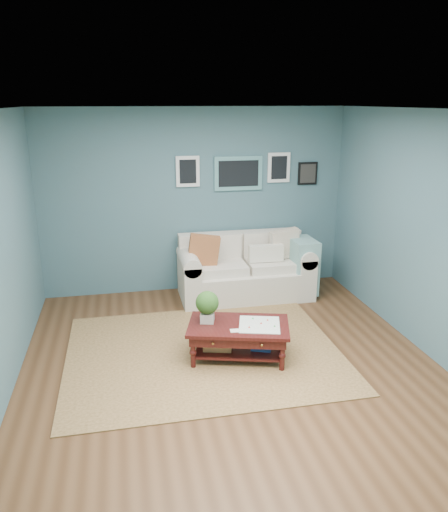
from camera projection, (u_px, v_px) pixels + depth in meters
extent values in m
plane|color=brown|center=(232.00, 368.00, 5.43)|extent=(5.00, 5.00, 0.00)
plane|color=white|center=(233.00, 109.00, 4.62)|extent=(5.00, 5.00, 0.00)
cube|color=#446976|center=(195.00, 202.00, 7.36)|extent=(4.50, 0.02, 2.70)
cube|color=#446976|center=(334.00, 378.00, 2.69)|extent=(4.50, 0.02, 2.70)
cube|color=#446976|center=(433.00, 237.00, 5.46)|extent=(0.02, 5.00, 2.70)
cube|color=#5A9698|center=(238.00, 173.00, 7.34)|extent=(0.72, 0.03, 0.50)
cube|color=black|center=(239.00, 174.00, 7.32)|extent=(0.60, 0.01, 0.38)
cube|color=white|center=(188.00, 171.00, 7.18)|extent=(0.34, 0.03, 0.44)
cube|color=white|center=(279.00, 168.00, 7.44)|extent=(0.34, 0.03, 0.44)
cube|color=black|center=(308.00, 173.00, 7.56)|extent=(0.30, 0.03, 0.34)
cube|color=brown|center=(204.00, 352.00, 5.74)|extent=(3.09, 2.47, 0.01)
cube|color=silver|center=(245.00, 283.00, 7.35)|extent=(1.42, 0.88, 0.42)
cube|color=silver|center=(240.00, 247.00, 7.53)|extent=(1.86, 0.22, 0.48)
cube|color=silver|center=(189.00, 280.00, 7.16)|extent=(0.24, 0.88, 0.62)
cube|color=silver|center=(299.00, 273.00, 7.48)|extent=(0.24, 0.88, 0.62)
cylinder|color=silver|center=(189.00, 260.00, 7.06)|extent=(0.26, 0.88, 0.26)
cylinder|color=silver|center=(300.00, 253.00, 7.39)|extent=(0.26, 0.88, 0.26)
cube|color=silver|center=(221.00, 268.00, 7.14)|extent=(0.72, 0.56, 0.13)
cube|color=silver|center=(271.00, 265.00, 7.28)|extent=(0.72, 0.56, 0.13)
cube|color=silver|center=(217.00, 246.00, 7.32)|extent=(0.72, 0.12, 0.36)
cube|color=silver|center=(266.00, 243.00, 7.47)|extent=(0.72, 0.12, 0.36)
cube|color=#B4552B|center=(204.00, 250.00, 7.01)|extent=(0.48, 0.17, 0.47)
cube|color=#EEE2CB|center=(285.00, 244.00, 7.32)|extent=(0.47, 0.18, 0.46)
cube|color=beige|center=(266.00, 253.00, 7.17)|extent=(0.50, 0.12, 0.24)
cube|color=#79AAA5|center=(302.00, 266.00, 7.32)|extent=(0.34, 0.55, 0.80)
cube|color=black|center=(238.00, 326.00, 5.51)|extent=(1.24, 0.92, 0.04)
cube|color=black|center=(238.00, 332.00, 5.53)|extent=(1.15, 0.83, 0.11)
cube|color=black|center=(238.00, 350.00, 5.60)|extent=(1.03, 0.72, 0.02)
sphere|color=gold|center=(213.00, 344.00, 5.27)|extent=(0.03, 0.03, 0.03)
sphere|color=gold|center=(262.00, 345.00, 5.24)|extent=(0.03, 0.03, 0.03)
cylinder|color=black|center=(193.00, 352.00, 5.37)|extent=(0.06, 0.06, 0.38)
cylinder|color=black|center=(282.00, 355.00, 5.31)|extent=(0.06, 0.06, 0.38)
cylinder|color=black|center=(198.00, 332.00, 5.84)|extent=(0.06, 0.06, 0.38)
cylinder|color=black|center=(280.00, 334.00, 5.78)|extent=(0.06, 0.06, 0.38)
cube|color=beige|center=(207.00, 317.00, 5.56)|extent=(0.18, 0.18, 0.11)
sphere|color=#1B4717|center=(207.00, 303.00, 5.50)|extent=(0.26, 0.26, 0.26)
cube|color=white|center=(259.00, 325.00, 5.49)|extent=(0.55, 0.55, 0.01)
cube|color=#B37C4B|center=(218.00, 341.00, 5.58)|extent=(0.36, 0.30, 0.18)
cube|color=navy|center=(261.00, 345.00, 5.58)|extent=(0.26, 0.22, 0.10)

